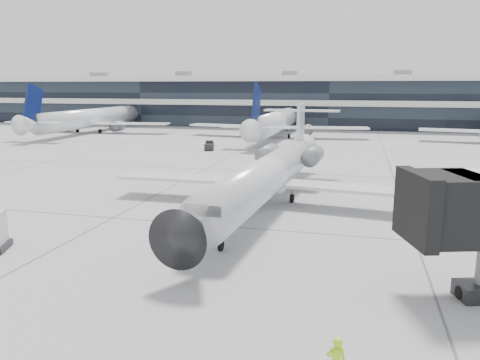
# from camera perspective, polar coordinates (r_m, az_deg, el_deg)

# --- Properties ---
(ground) EXTENTS (220.00, 220.00, 0.00)m
(ground) POSITION_cam_1_polar(r_m,az_deg,el_deg) (30.45, 1.51, -5.93)
(ground) COLOR #99999C
(ground) RESTS_ON ground
(terminal) EXTENTS (170.00, 22.00, 10.00)m
(terminal) POSITION_cam_1_polar(r_m,az_deg,el_deg) (110.60, 11.14, 9.11)
(terminal) COLOR black
(terminal) RESTS_ON ground
(bg_jet_left) EXTENTS (32.00, 40.00, 9.60)m
(bg_jet_left) POSITION_cam_1_polar(r_m,az_deg,el_deg) (98.35, -17.35, 5.62)
(bg_jet_left) COLOR white
(bg_jet_left) RESTS_ON ground
(bg_jet_center) EXTENTS (32.00, 40.00, 9.60)m
(bg_jet_center) POSITION_cam_1_polar(r_m,az_deg,el_deg) (85.07, 4.51, 5.28)
(bg_jet_center) COLOR white
(bg_jet_center) RESTS_ON ground
(regional_jet) EXTENTS (25.29, 31.58, 7.29)m
(regional_jet) POSITION_cam_1_polar(r_m,az_deg,el_deg) (35.97, 3.59, 0.85)
(regional_jet) COLOR silver
(regional_jet) RESTS_ON ground
(traffic_cone) EXTENTS (0.39, 0.39, 0.52)m
(traffic_cone) POSITION_cam_1_polar(r_m,az_deg,el_deg) (40.75, -1.50, -1.10)
(traffic_cone) COLOR #D84B0B
(traffic_cone) RESTS_ON ground
(far_tug) EXTENTS (1.64, 2.30, 1.33)m
(far_tug) POSITION_cam_1_polar(r_m,az_deg,el_deg) (67.27, -3.76, 4.17)
(far_tug) COLOR black
(far_tug) RESTS_ON ground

